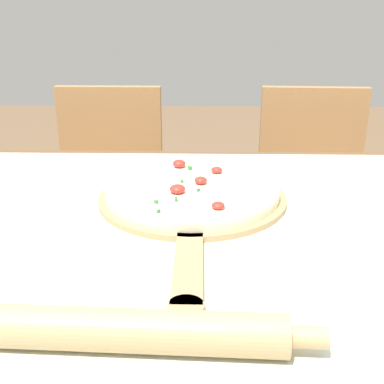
{
  "coord_description": "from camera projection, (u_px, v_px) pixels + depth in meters",
  "views": [
    {
      "loc": [
        -0.02,
        -0.81,
        1.17
      ],
      "look_at": [
        -0.04,
        0.09,
        0.81
      ],
      "focal_mm": 45.0,
      "sensor_mm": 36.0,
      "label": 1
    }
  ],
  "objects": [
    {
      "name": "towel_cloth",
      "position": [
        213.0,
        225.0,
        0.9
      ],
      "size": [
        1.25,
        0.89,
        0.0
      ],
      "color": "silver",
      "rests_on": "dining_table"
    },
    {
      "name": "pizza",
      "position": [
        192.0,
        189.0,
        1.0
      ],
      "size": [
        0.36,
        0.36,
        0.04
      ],
      "color": "beige",
      "rests_on": "pizza_peel"
    },
    {
      "name": "chair_right",
      "position": [
        311.0,
        195.0,
        1.76
      ],
      "size": [
        0.42,
        0.42,
        0.89
      ],
      "rotation": [
        0.0,
        0.0,
        -0.05
      ],
      "color": "#A37547",
      "rests_on": "ground_plane"
    },
    {
      "name": "dining_table",
      "position": [
        212.0,
        277.0,
        0.94
      ],
      "size": [
        1.33,
        0.97,
        0.78
      ],
      "color": "brown",
      "rests_on": "ground_plane"
    },
    {
      "name": "rolling_pin",
      "position": [
        138.0,
        331.0,
        0.56
      ],
      "size": [
        0.44,
        0.07,
        0.05
      ],
      "rotation": [
        0.0,
        0.0,
        -0.04
      ],
      "color": "tan",
      "rests_on": "towel_cloth"
    },
    {
      "name": "pizza_peel",
      "position": [
        192.0,
        202.0,
        0.98
      ],
      "size": [
        0.39,
        0.61,
        0.01
      ],
      "color": "tan",
      "rests_on": "towel_cloth"
    },
    {
      "name": "chair_left",
      "position": [
        110.0,
        193.0,
        1.77
      ],
      "size": [
        0.4,
        0.4,
        0.89
      ],
      "rotation": [
        0.0,
        0.0,
        0.0
      ],
      "color": "#A37547",
      "rests_on": "ground_plane"
    }
  ]
}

